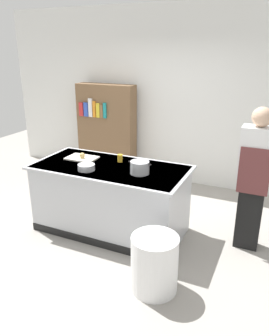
{
  "coord_description": "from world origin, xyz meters",
  "views": [
    {
      "loc": [
        1.93,
        -3.45,
        2.33
      ],
      "look_at": [
        0.25,
        0.2,
        0.85
      ],
      "focal_mm": 35.48,
      "sensor_mm": 36.0,
      "label": 1
    }
  ],
  "objects_px": {
    "mixing_bowl": "(86,167)",
    "trash_bin": "(154,264)",
    "onion": "(82,155)",
    "stock_pot": "(140,167)",
    "juice_cup": "(120,158)",
    "bookshelf": "(107,131)",
    "person_chef": "(254,177)"
  },
  "relations": [
    {
      "from": "mixing_bowl",
      "to": "juice_cup",
      "type": "xyz_separation_m",
      "value": [
        0.23,
        0.45,
        0.01
      ]
    },
    {
      "from": "onion",
      "to": "trash_bin",
      "type": "relative_size",
      "value": 0.13
    },
    {
      "from": "trash_bin",
      "to": "bookshelf",
      "type": "xyz_separation_m",
      "value": [
        -2.01,
        2.66,
        0.56
      ]
    },
    {
      "from": "mixing_bowl",
      "to": "trash_bin",
      "type": "relative_size",
      "value": 0.35
    },
    {
      "from": "mixing_bowl",
      "to": "person_chef",
      "type": "xyz_separation_m",
      "value": [
        1.9,
        0.58,
        -0.02
      ]
    },
    {
      "from": "onion",
      "to": "trash_bin",
      "type": "height_order",
      "value": "onion"
    },
    {
      "from": "onion",
      "to": "stock_pot",
      "type": "bearing_deg",
      "value": -9.83
    },
    {
      "from": "stock_pot",
      "to": "trash_bin",
      "type": "xyz_separation_m",
      "value": [
        0.51,
        -0.79,
        -0.68
      ]
    },
    {
      "from": "stock_pot",
      "to": "person_chef",
      "type": "relative_size",
      "value": 0.17
    },
    {
      "from": "juice_cup",
      "to": "onion",
      "type": "bearing_deg",
      "value": -165.78
    },
    {
      "from": "juice_cup",
      "to": "trash_bin",
      "type": "xyz_separation_m",
      "value": [
        0.92,
        -1.07,
        -0.65
      ]
    },
    {
      "from": "person_chef",
      "to": "bookshelf",
      "type": "height_order",
      "value": "person_chef"
    },
    {
      "from": "person_chef",
      "to": "onion",
      "type": "bearing_deg",
      "value": 88.74
    },
    {
      "from": "onion",
      "to": "mixing_bowl",
      "type": "xyz_separation_m",
      "value": [
        0.27,
        -0.32,
        -0.02
      ]
    },
    {
      "from": "stock_pot",
      "to": "bookshelf",
      "type": "relative_size",
      "value": 0.17
    },
    {
      "from": "onion",
      "to": "bookshelf",
      "type": "relative_size",
      "value": 0.04
    },
    {
      "from": "mixing_bowl",
      "to": "bookshelf",
      "type": "relative_size",
      "value": 0.12
    },
    {
      "from": "trash_bin",
      "to": "bookshelf",
      "type": "distance_m",
      "value": 3.37
    },
    {
      "from": "onion",
      "to": "bookshelf",
      "type": "distance_m",
      "value": 1.81
    },
    {
      "from": "mixing_bowl",
      "to": "bookshelf",
      "type": "height_order",
      "value": "bookshelf"
    },
    {
      "from": "juice_cup",
      "to": "bookshelf",
      "type": "relative_size",
      "value": 0.06
    },
    {
      "from": "onion",
      "to": "mixing_bowl",
      "type": "relative_size",
      "value": 0.36
    },
    {
      "from": "stock_pot",
      "to": "juice_cup",
      "type": "xyz_separation_m",
      "value": [
        -0.41,
        0.29,
        -0.03
      ]
    },
    {
      "from": "mixing_bowl",
      "to": "juice_cup",
      "type": "bearing_deg",
      "value": 62.72
    },
    {
      "from": "stock_pot",
      "to": "mixing_bowl",
      "type": "relative_size",
      "value": 1.4
    },
    {
      "from": "person_chef",
      "to": "bookshelf",
      "type": "relative_size",
      "value": 1.01
    },
    {
      "from": "trash_bin",
      "to": "juice_cup",
      "type": "bearing_deg",
      "value": 130.6
    },
    {
      "from": "stock_pot",
      "to": "mixing_bowl",
      "type": "bearing_deg",
      "value": -165.41
    },
    {
      "from": "trash_bin",
      "to": "bookshelf",
      "type": "relative_size",
      "value": 0.35
    },
    {
      "from": "bookshelf",
      "to": "mixing_bowl",
      "type": "bearing_deg",
      "value": -67.2
    },
    {
      "from": "juice_cup",
      "to": "bookshelf",
      "type": "xyz_separation_m",
      "value": [
        -1.09,
        1.58,
        -0.1
      ]
    },
    {
      "from": "trash_bin",
      "to": "stock_pot",
      "type": "bearing_deg",
      "value": 122.99
    }
  ]
}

